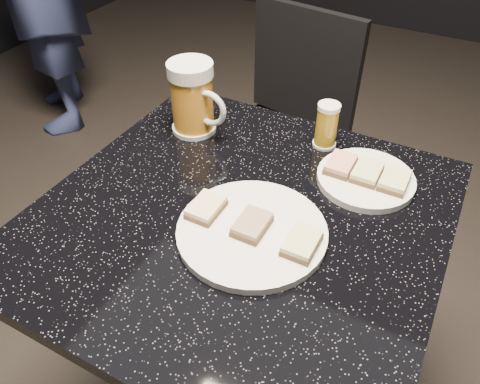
% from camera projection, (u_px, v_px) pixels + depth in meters
% --- Properties ---
extents(plate_large, '(0.26, 0.26, 0.01)m').
position_uv_depth(plate_large, '(252.00, 232.00, 0.79)').
color(plate_large, white).
rests_on(plate_large, table).
extents(plate_small, '(0.19, 0.19, 0.01)m').
position_uv_depth(plate_small, '(366.00, 179.00, 0.90)').
color(plate_small, white).
rests_on(plate_small, table).
extents(table, '(0.70, 0.70, 0.75)m').
position_uv_depth(table, '(240.00, 296.00, 1.00)').
color(table, black).
rests_on(table, floor).
extents(beer_mug, '(0.14, 0.10, 0.16)m').
position_uv_depth(beer_mug, '(193.00, 98.00, 0.99)').
color(beer_mug, silver).
rests_on(beer_mug, table).
extents(beer_tumbler, '(0.05, 0.05, 0.10)m').
position_uv_depth(beer_tumbler, '(327.00, 126.00, 0.97)').
color(beer_tumbler, silver).
rests_on(beer_tumbler, table).
extents(chair, '(0.42, 0.42, 0.85)m').
position_uv_depth(chair, '(283.00, 129.00, 1.51)').
color(chair, black).
rests_on(chair, floor).
extents(canapes_on_plate_large, '(0.23, 0.07, 0.02)m').
position_uv_depth(canapes_on_plate_large, '(252.00, 225.00, 0.78)').
color(canapes_on_plate_large, '#4C3521').
rests_on(canapes_on_plate_large, plate_large).
extents(canapes_on_plate_small, '(0.15, 0.07, 0.02)m').
position_uv_depth(canapes_on_plate_small, '(367.00, 172.00, 0.89)').
color(canapes_on_plate_small, '#4C3521').
rests_on(canapes_on_plate_small, plate_small).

